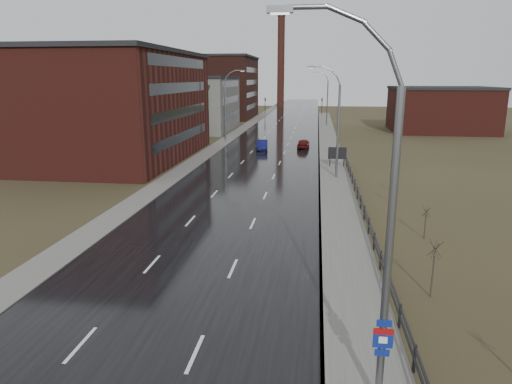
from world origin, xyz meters
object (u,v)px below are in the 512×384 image
(car_near, at_px, (262,146))
(car_far, at_px, (303,144))
(streetlight_main, at_px, (379,227))
(billboard, at_px, (337,154))

(car_near, bearing_deg, car_far, 18.05)
(streetlight_main, distance_m, car_far, 54.68)
(streetlight_main, distance_m, car_near, 52.80)
(billboard, height_order, car_near, billboard)
(car_far, bearing_deg, billboard, 108.98)
(car_near, bearing_deg, streetlight_main, -85.94)
(streetlight_main, distance_m, billboard, 40.23)
(car_near, distance_m, car_far, 6.38)
(billboard, bearing_deg, streetlight_main, -90.90)
(billboard, distance_m, car_near, 15.47)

